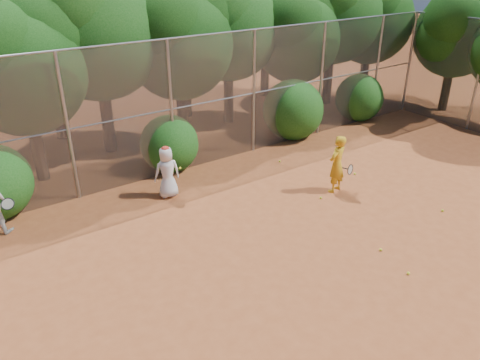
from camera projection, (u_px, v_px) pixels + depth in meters
ground at (339, 252)px, 10.64m from camera, size 80.00×80.00×0.00m
fence_back at (197, 102)px, 14.09m from camera, size 20.05×0.09×4.03m
fence_side at (478, 76)px, 17.09m from camera, size 0.09×6.09×4.03m
tree_2 at (21, 58)px, 12.53m from camera, size 3.99×3.47×5.47m
tree_3 at (95, 15)px, 14.21m from camera, size 4.89×4.26×6.70m
tree_4 at (179, 32)px, 15.33m from camera, size 4.19×3.64×5.73m
tree_5 at (228, 15)px, 17.08m from camera, size 4.51×3.92×6.17m
tree_6 at (297, 29)px, 17.87m from camera, size 3.86×3.36×5.29m
tree_7 at (335, 2)px, 19.26m from camera, size 4.77×4.14×6.53m
tree_8 at (372, 11)px, 20.26m from camera, size 4.25×3.70×5.82m
tree_10 at (41, 3)px, 15.21m from camera, size 5.15×4.48×7.06m
tree_11 at (183, 9)px, 17.69m from camera, size 4.64×4.03×6.35m
tree_13 at (458, 26)px, 18.70m from camera, size 3.86×3.36×5.29m
bush_1 at (169, 141)px, 14.36m from camera, size 1.80×1.80×1.80m
bush_2 at (293, 107)px, 16.85m from camera, size 2.20×2.20×2.20m
bush_3 at (359, 96)px, 18.71m from camera, size 1.90×1.90×1.90m
player_yellow at (337, 164)px, 12.99m from camera, size 0.85×0.53×1.66m
player_teen at (167, 172)px, 12.75m from camera, size 0.78×0.57×1.49m
ball_0 at (321, 198)px, 12.89m from camera, size 0.07×0.07×0.07m
ball_1 at (355, 174)px, 14.29m from camera, size 0.07×0.07×0.07m
ball_2 at (408, 273)px, 9.88m from camera, size 0.07×0.07×0.07m
ball_3 at (443, 211)px, 12.26m from camera, size 0.07×0.07×0.07m
ball_4 at (381, 250)px, 10.65m from camera, size 0.07×0.07×0.07m
ball_5 at (280, 161)px, 15.13m from camera, size 0.07×0.07×0.07m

